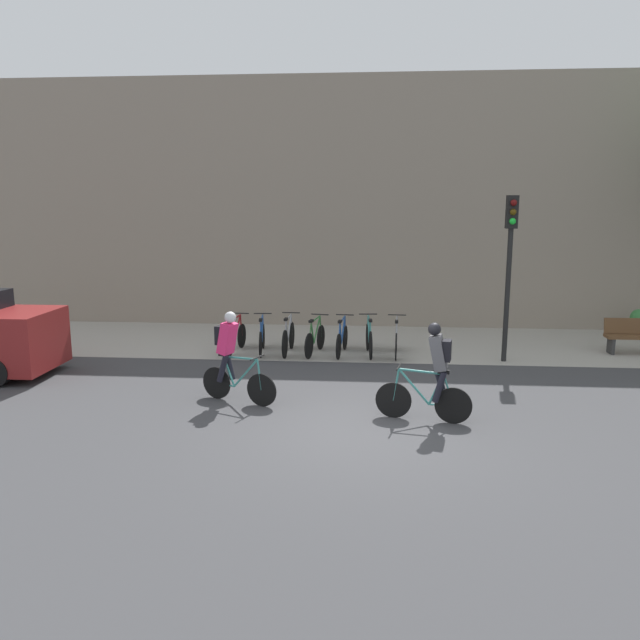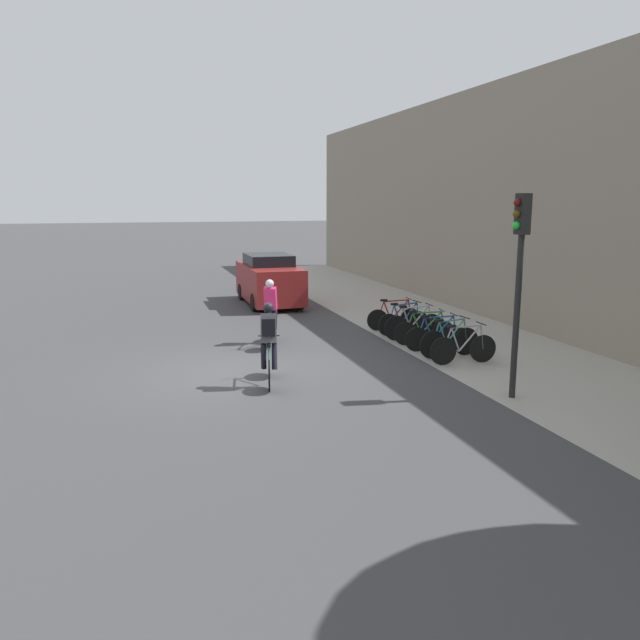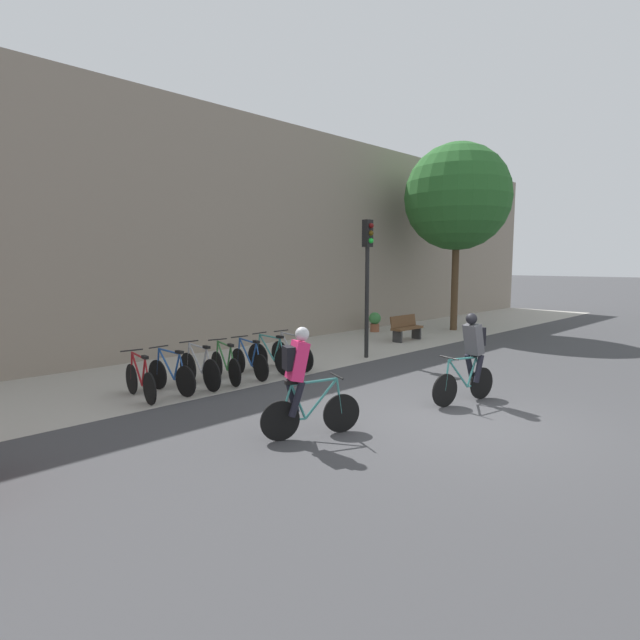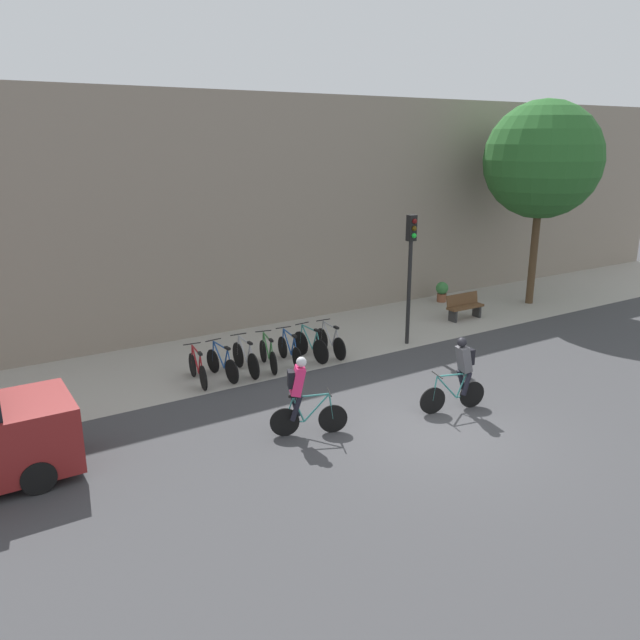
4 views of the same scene
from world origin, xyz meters
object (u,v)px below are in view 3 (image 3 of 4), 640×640
at_px(cyclist_pink, 301,379).
at_px(parked_bike_4, 249,361).
at_px(parked_bike_0, 140,380).
at_px(traffic_light_pole, 368,264).
at_px(parked_bike_6, 292,354).
at_px(parked_bike_3, 225,366).
at_px(parked_bike_5, 271,357).
at_px(cyclist_grey, 471,354).
at_px(bench, 406,328).
at_px(parked_bike_2, 199,369).
at_px(potted_plant, 375,321).
at_px(parked_bike_1, 171,375).

distance_m(cyclist_pink, parked_bike_4, 4.42).
xyz_separation_m(parked_bike_0, traffic_light_pole, (6.65, -0.38, 2.32)).
height_order(cyclist_pink, parked_bike_6, cyclist_pink).
distance_m(parked_bike_3, traffic_light_pole, 5.18).
relative_size(cyclist_pink, parked_bike_5, 1.05).
height_order(cyclist_pink, parked_bike_0, cyclist_pink).
distance_m(cyclist_grey, bench, 7.78).
bearing_deg(bench, parked_bike_4, -174.80).
relative_size(parked_bike_0, parked_bike_5, 1.00).
height_order(cyclist_grey, parked_bike_6, cyclist_grey).
height_order(parked_bike_2, bench, parked_bike_2).
distance_m(cyclist_grey, potted_plant, 10.07).
bearing_deg(parked_bike_2, parked_bike_0, -179.96).
xyz_separation_m(cyclist_pink, parked_bike_1, (-0.08, 3.92, -0.55)).
height_order(cyclist_pink, parked_bike_2, cyclist_pink).
distance_m(parked_bike_2, parked_bike_4, 1.36).
height_order(bench, potted_plant, bench).
relative_size(parked_bike_6, potted_plant, 2.17).
relative_size(bench, potted_plant, 1.83).
bearing_deg(parked_bike_5, bench, 5.71).
xyz_separation_m(parked_bike_4, parked_bike_5, (0.68, 0.00, 0.02)).
height_order(parked_bike_4, bench, parked_bike_4).
height_order(parked_bike_3, parked_bike_5, parked_bike_5).
distance_m(parked_bike_6, traffic_light_pole, 3.48).
bearing_deg(parked_bike_6, parked_bike_1, -180.00).
height_order(cyclist_pink, parked_bike_3, cyclist_pink).
xyz_separation_m(parked_bike_2, parked_bike_3, (0.68, -0.00, -0.02)).
xyz_separation_m(cyclist_grey, parked_bike_4, (-1.81, 4.77, -0.56)).
bearing_deg(parked_bike_4, bench, 5.20).
distance_m(parked_bike_4, parked_bike_6, 1.36).
distance_m(parked_bike_2, traffic_light_pole, 5.78).
distance_m(parked_bike_2, parked_bike_3, 0.68).
relative_size(cyclist_pink, parked_bike_2, 1.01).
xyz_separation_m(parked_bike_0, parked_bike_6, (4.08, 0.00, 0.01)).
relative_size(parked_bike_3, parked_bike_4, 0.98).
height_order(parked_bike_2, traffic_light_pole, traffic_light_pole).
bearing_deg(bench, parked_bike_3, -175.24).
relative_size(parked_bike_2, parked_bike_5, 1.04).
distance_m(cyclist_grey, parked_bike_3, 5.41).
bearing_deg(parked_bike_5, cyclist_pink, -123.86).
bearing_deg(parked_bike_4, parked_bike_1, 179.98).
distance_m(parked_bike_3, parked_bike_6, 2.04).
bearing_deg(cyclist_pink, bench, 26.24).
distance_m(parked_bike_4, parked_bike_5, 0.68).
height_order(parked_bike_0, parked_bike_4, parked_bike_0).
relative_size(parked_bike_0, traffic_light_pole, 0.42).
xyz_separation_m(parked_bike_2, parked_bike_4, (1.36, -0.00, -0.02)).
bearing_deg(parked_bike_2, bench, 4.38).
xyz_separation_m(parked_bike_2, traffic_light_pole, (5.29, -0.38, 2.30)).
height_order(cyclist_grey, parked_bike_4, cyclist_grey).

